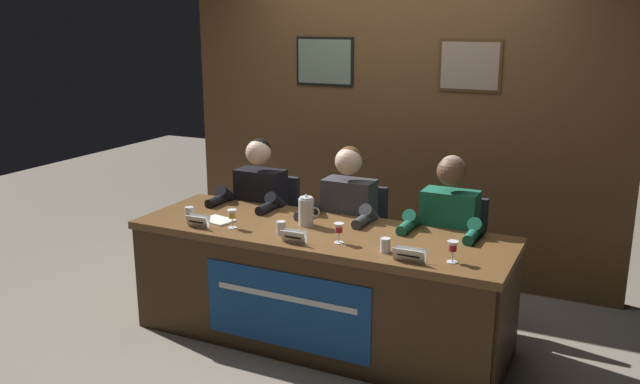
{
  "coord_description": "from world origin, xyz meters",
  "views": [
    {
      "loc": [
        1.75,
        -3.64,
        2.06
      ],
      "look_at": [
        0.0,
        0.0,
        1.01
      ],
      "focal_mm": 36.89,
      "sensor_mm": 36.0,
      "label": 1
    }
  ],
  "objects_px": {
    "chair_right": "(452,264)",
    "water_pitcher_central": "(306,211)",
    "conference_table": "(313,271)",
    "chair_center": "(355,249)",
    "panelist_left": "(255,208)",
    "nameplate_left": "(198,221)",
    "juice_glass_center": "(339,229)",
    "juice_glass_left": "(232,215)",
    "chair_left": "(270,236)",
    "nameplate_right": "(409,255)",
    "water_cup_left": "(190,214)",
    "panelist_right": "(446,235)",
    "water_cup_right": "(385,246)",
    "panelist_center": "(344,220)",
    "juice_glass_right": "(453,248)",
    "nameplate_center": "(294,237)",
    "document_stack_left": "(218,220)",
    "water_cup_center": "(281,229)"
  },
  "relations": [
    {
      "from": "chair_right",
      "to": "water_pitcher_central",
      "type": "distance_m",
      "value": 1.09
    },
    {
      "from": "conference_table",
      "to": "chair_center",
      "type": "xyz_separation_m",
      "value": [
        0.0,
        0.69,
        -0.07
      ]
    },
    {
      "from": "panelist_left",
      "to": "nameplate_left",
      "type": "distance_m",
      "value": 0.7
    },
    {
      "from": "juice_glass_center",
      "to": "juice_glass_left",
      "type": "bearing_deg",
      "value": -177.62
    },
    {
      "from": "juice_glass_left",
      "to": "chair_right",
      "type": "height_order",
      "value": "chair_right"
    },
    {
      "from": "chair_left",
      "to": "nameplate_right",
      "type": "height_order",
      "value": "chair_left"
    },
    {
      "from": "chair_center",
      "to": "nameplate_left",
      "type": "bearing_deg",
      "value": -129.77
    },
    {
      "from": "panelist_left",
      "to": "water_cup_left",
      "type": "height_order",
      "value": "panelist_left"
    },
    {
      "from": "panelist_right",
      "to": "water_cup_right",
      "type": "bearing_deg",
      "value": -107.67
    },
    {
      "from": "water_cup_left",
      "to": "chair_center",
      "type": "relative_size",
      "value": 0.09
    },
    {
      "from": "panelist_center",
      "to": "panelist_right",
      "type": "bearing_deg",
      "value": 0.0
    },
    {
      "from": "water_cup_left",
      "to": "chair_right",
      "type": "relative_size",
      "value": 0.09
    },
    {
      "from": "water_cup_left",
      "to": "juice_glass_right",
      "type": "xyz_separation_m",
      "value": [
        1.82,
        -0.04,
        0.05
      ]
    },
    {
      "from": "conference_table",
      "to": "water_cup_right",
      "type": "relative_size",
      "value": 29.04
    },
    {
      "from": "chair_center",
      "to": "water_pitcher_central",
      "type": "distance_m",
      "value": 0.7
    },
    {
      "from": "nameplate_right",
      "to": "juice_glass_right",
      "type": "distance_m",
      "value": 0.24
    },
    {
      "from": "nameplate_left",
      "to": "juice_glass_left",
      "type": "xyz_separation_m",
      "value": [
        0.21,
        0.08,
        0.05
      ]
    },
    {
      "from": "juice_glass_left",
      "to": "nameplate_center",
      "type": "bearing_deg",
      "value": -9.87
    },
    {
      "from": "panelist_center",
      "to": "document_stack_left",
      "type": "xyz_separation_m",
      "value": [
        -0.7,
        -0.53,
        0.05
      ]
    },
    {
      "from": "chair_left",
      "to": "water_cup_left",
      "type": "distance_m",
      "value": 0.87
    },
    {
      "from": "panelist_right",
      "to": "chair_center",
      "type": "bearing_deg",
      "value": 164.6
    },
    {
      "from": "conference_table",
      "to": "nameplate_center",
      "type": "xyz_separation_m",
      "value": [
        -0.03,
        -0.2,
        0.29
      ]
    },
    {
      "from": "chair_left",
      "to": "water_cup_right",
      "type": "relative_size",
      "value": 10.54
    },
    {
      "from": "water_cup_center",
      "to": "panelist_right",
      "type": "bearing_deg",
      "value": 33.11
    },
    {
      "from": "water_pitcher_central",
      "to": "water_cup_right",
      "type": "bearing_deg",
      "value": -22.23
    },
    {
      "from": "chair_right",
      "to": "conference_table",
      "type": "bearing_deg",
      "value": -136.18
    },
    {
      "from": "water_cup_left",
      "to": "chair_center",
      "type": "distance_m",
      "value": 1.23
    },
    {
      "from": "water_cup_left",
      "to": "juice_glass_right",
      "type": "relative_size",
      "value": 0.69
    },
    {
      "from": "juice_glass_left",
      "to": "water_cup_left",
      "type": "distance_m",
      "value": 0.37
    },
    {
      "from": "chair_right",
      "to": "document_stack_left",
      "type": "height_order",
      "value": "chair_right"
    },
    {
      "from": "conference_table",
      "to": "panelist_center",
      "type": "xyz_separation_m",
      "value": [
        0.0,
        0.5,
        0.2
      ]
    },
    {
      "from": "chair_left",
      "to": "juice_glass_right",
      "type": "height_order",
      "value": "chair_left"
    },
    {
      "from": "chair_center",
      "to": "water_pitcher_central",
      "type": "xyz_separation_m",
      "value": [
        -0.12,
        -0.55,
        0.42
      ]
    },
    {
      "from": "nameplate_right",
      "to": "nameplate_left",
      "type": "bearing_deg",
      "value": 179.51
    },
    {
      "from": "panelist_right",
      "to": "water_cup_right",
      "type": "relative_size",
      "value": 14.39
    },
    {
      "from": "panelist_right",
      "to": "water_pitcher_central",
      "type": "xyz_separation_m",
      "value": [
        -0.84,
        -0.35,
        0.14
      ]
    },
    {
      "from": "conference_table",
      "to": "juice_glass_right",
      "type": "height_order",
      "value": "juice_glass_right"
    },
    {
      "from": "panelist_center",
      "to": "water_cup_right",
      "type": "relative_size",
      "value": 14.39
    },
    {
      "from": "chair_left",
      "to": "chair_center",
      "type": "bearing_deg",
      "value": 0.0
    },
    {
      "from": "water_pitcher_central",
      "to": "water_cup_center",
      "type": "bearing_deg",
      "value": -103.29
    },
    {
      "from": "water_cup_center",
      "to": "water_cup_right",
      "type": "height_order",
      "value": "same"
    },
    {
      "from": "conference_table",
      "to": "juice_glass_left",
      "type": "relative_size",
      "value": 19.91
    },
    {
      "from": "conference_table",
      "to": "juice_glass_right",
      "type": "bearing_deg",
      "value": -6.95
    },
    {
      "from": "panelist_left",
      "to": "chair_right",
      "type": "height_order",
      "value": "panelist_left"
    },
    {
      "from": "panelist_center",
      "to": "nameplate_center",
      "type": "bearing_deg",
      "value": -92.21
    },
    {
      "from": "chair_center",
      "to": "water_pitcher_central",
      "type": "height_order",
      "value": "water_pitcher_central"
    },
    {
      "from": "water_cup_right",
      "to": "nameplate_right",
      "type": "bearing_deg",
      "value": -26.91
    },
    {
      "from": "panelist_center",
      "to": "water_cup_left",
      "type": "bearing_deg",
      "value": -147.57
    },
    {
      "from": "juice_glass_left",
      "to": "water_cup_center",
      "type": "relative_size",
      "value": 1.46
    },
    {
      "from": "chair_left",
      "to": "juice_glass_right",
      "type": "bearing_deg",
      "value": -26.15
    }
  ]
}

